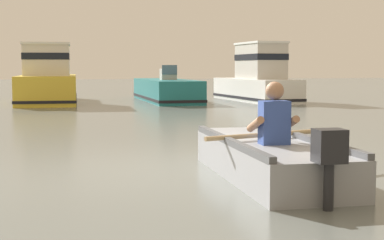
{
  "coord_description": "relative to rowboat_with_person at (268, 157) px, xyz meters",
  "views": [
    {
      "loc": [
        -1.25,
        -7.58,
        1.36
      ],
      "look_at": [
        0.56,
        1.11,
        0.55
      ],
      "focal_mm": 54.32,
      "sensor_mm": 36.0,
      "label": 1
    }
  ],
  "objects": [
    {
      "name": "ground_plane",
      "position": [
        -1.11,
        0.82,
        -0.25
      ],
      "size": [
        120.0,
        120.0,
        0.0
      ],
      "primitive_type": "plane",
      "color": "slate"
    },
    {
      "name": "rowboat_with_person",
      "position": [
        0.0,
        0.0,
        0.0
      ],
      "size": [
        1.92,
        3.7,
        1.19
      ],
      "color": "gray",
      "rests_on": "ground"
    },
    {
      "name": "moored_boat_yellow",
      "position": [
        -3.23,
        16.06,
        0.59
      ],
      "size": [
        2.16,
        5.92,
        2.25
      ],
      "color": "gold",
      "rests_on": "ground"
    },
    {
      "name": "moored_boat_teal",
      "position": [
        1.36,
        16.33,
        0.16
      ],
      "size": [
        1.98,
        6.32,
        1.44
      ],
      "color": "#1E727A",
      "rests_on": "ground"
    },
    {
      "name": "moored_boat_white",
      "position": [
        4.98,
        15.67,
        0.61
      ],
      "size": [
        2.18,
        5.79,
        2.35
      ],
      "color": "white",
      "rests_on": "ground"
    }
  ]
}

